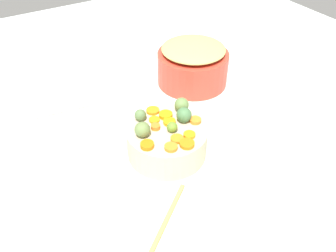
{
  "coord_description": "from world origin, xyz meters",
  "views": [
    {
      "loc": [
        -0.38,
        -0.68,
        0.72
      ],
      "look_at": [
        0.0,
        -0.05,
        0.12
      ],
      "focal_mm": 38.2,
      "sensor_mm": 36.0,
      "label": 1
    }
  ],
  "objects": [
    {
      "name": "dish_towel",
      "position": [
        -0.18,
        0.35,
        0.02
      ],
      "size": [
        0.21,
        0.16,
        0.01
      ],
      "primitive_type": "cube",
      "rotation": [
        0.0,
        0.0,
        -0.14
      ],
      "color": "#C1B390",
      "rests_on": "tabletop"
    },
    {
      "name": "brussels_sprout_2",
      "position": [
        0.08,
        -0.0,
        0.13
      ],
      "size": [
        0.04,
        0.04,
        0.04
      ],
      "primitive_type": "sphere",
      "color": "#5C7A3F",
      "rests_on": "serving_bowl_carrots"
    },
    {
      "name": "brussels_sprout_1",
      "position": [
        0.01,
        -0.06,
        0.12
      ],
      "size": [
        0.03,
        0.03,
        0.03
      ],
      "primitive_type": "sphere",
      "color": "olive",
      "rests_on": "serving_bowl_carrots"
    },
    {
      "name": "brussels_sprout_3",
      "position": [
        -0.07,
        -0.04,
        0.13
      ],
      "size": [
        0.04,
        0.04,
        0.04
      ],
      "primitive_type": "sphere",
      "color": "#60763E",
      "rests_on": "serving_bowl_carrots"
    },
    {
      "name": "carrot_slice_0",
      "position": [
        0.01,
        0.04,
        0.11
      ],
      "size": [
        0.04,
        0.04,
        0.01
      ],
      "primitive_type": "cylinder",
      "rotation": [
        0.0,
        0.0,
        1.67
      ],
      "color": "orange",
      "rests_on": "serving_bowl_carrots"
    },
    {
      "name": "carrot_slice_6",
      "position": [
        0.08,
        -0.06,
        0.11
      ],
      "size": [
        0.05,
        0.05,
        0.01
      ],
      "primitive_type": "cylinder",
      "rotation": [
        0.0,
        0.0,
        0.91
      ],
      "color": "orange",
      "rests_on": "serving_bowl_carrots"
    },
    {
      "name": "carrot_slice_8",
      "position": [
        0.02,
        -0.03,
        0.11
      ],
      "size": [
        0.04,
        0.04,
        0.01
      ],
      "primitive_type": "cylinder",
      "rotation": [
        0.0,
        0.0,
        3.08
      ],
      "color": "orange",
      "rests_on": "serving_bowl_carrots"
    },
    {
      "name": "brussels_sprout_0",
      "position": [
        -0.04,
        0.02,
        0.12
      ],
      "size": [
        0.03,
        0.03,
        0.03
      ],
      "primitive_type": "sphere",
      "color": "#546F40",
      "rests_on": "serving_bowl_carrots"
    },
    {
      "name": "stuffing_mound",
      "position": [
        0.27,
        0.22,
        0.15
      ],
      "size": [
        0.22,
        0.22,
        0.03
      ],
      "primitive_type": "ellipsoid",
      "color": "tan",
      "rests_on": "metal_pot"
    },
    {
      "name": "carrot_slice_4",
      "position": [
        -0.08,
        -0.08,
        0.11
      ],
      "size": [
        0.05,
        0.05,
        0.01
      ],
      "primitive_type": "cylinder",
      "rotation": [
        0.0,
        0.0,
        4.01
      ],
      "color": "orange",
      "rests_on": "serving_bowl_carrots"
    },
    {
      "name": "carrot_slice_2",
      "position": [
        0.03,
        0.0,
        0.11
      ],
      "size": [
        0.05,
        0.05,
        0.01
      ],
      "primitive_type": "cylinder",
      "rotation": [
        0.0,
        0.0,
        4.25
      ],
      "color": "orange",
      "rests_on": "serving_bowl_carrots"
    },
    {
      "name": "carrot_slice_3",
      "position": [
        -0.0,
        -0.1,
        0.11
      ],
      "size": [
        0.04,
        0.04,
        0.01
      ],
      "primitive_type": "cylinder",
      "rotation": [
        0.0,
        0.0,
        4.51
      ],
      "color": "orange",
      "rests_on": "serving_bowl_carrots"
    },
    {
      "name": "tabletop",
      "position": [
        0.0,
        0.0,
        0.01
      ],
      "size": [
        2.4,
        2.4,
        0.02
      ],
      "primitive_type": "cube",
      "color": "silver",
      "rests_on": "ground"
    },
    {
      "name": "carrot_slice_1",
      "position": [
        -0.02,
        -0.03,
        0.11
      ],
      "size": [
        0.03,
        0.03,
        0.01
      ],
      "primitive_type": "cylinder",
      "rotation": [
        0.0,
        0.0,
        5.98
      ],
      "color": "orange",
      "rests_on": "serving_bowl_carrots"
    },
    {
      "name": "metal_pot",
      "position": [
        0.27,
        0.22,
        0.08
      ],
      "size": [
        0.25,
        0.25,
        0.12
      ],
      "primitive_type": "cylinder",
      "color": "red",
      "rests_on": "tabletop"
    },
    {
      "name": "serving_bowl_carrots",
      "position": [
        0.0,
        -0.05,
        0.06
      ],
      "size": [
        0.22,
        0.22,
        0.09
      ],
      "primitive_type": "cylinder",
      "color": "#BFB28C",
      "rests_on": "tabletop"
    },
    {
      "name": "carrot_slice_7",
      "position": [
        -0.03,
        -0.12,
        0.11
      ],
      "size": [
        0.04,
        0.04,
        0.01
      ],
      "primitive_type": "cylinder",
      "rotation": [
        0.0,
        0.0,
        3.2
      ],
      "color": "orange",
      "rests_on": "serving_bowl_carrots"
    },
    {
      "name": "carrot_slice_5",
      "position": [
        -0.01,
        -0.0,
        0.11
      ],
      "size": [
        0.04,
        0.04,
        0.01
      ],
      "primitive_type": "cylinder",
      "rotation": [
        0.0,
        0.0,
        5.26
      ],
      "color": "orange",
      "rests_on": "serving_bowl_carrots"
    },
    {
      "name": "carrot_slice_9",
      "position": [
        0.04,
        -0.1,
        0.11
      ],
      "size": [
        0.04,
        0.04,
        0.01
      ],
      "primitive_type": "cylinder",
      "rotation": [
        0.0,
        0.0,
        1.95
      ],
      "color": "orange",
      "rests_on": "serving_bowl_carrots"
    },
    {
      "name": "carrot_slice_10",
      "position": [
        0.01,
        -0.13,
        0.11
      ],
      "size": [
        0.05,
        0.05,
        0.01
      ],
      "primitive_type": "cylinder",
      "rotation": [
        0.0,
        0.0,
        3.63
      ],
      "color": "orange",
      "rests_on": "serving_bowl_carrots"
    },
    {
      "name": "brussels_sprout_4",
      "position": [
        0.06,
        -0.04,
        0.13
      ],
      "size": [
        0.04,
        0.04,
        0.04
      ],
      "primitive_type": "sphere",
      "color": "#426C40",
      "rests_on": "serving_bowl_carrots"
    }
  ]
}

